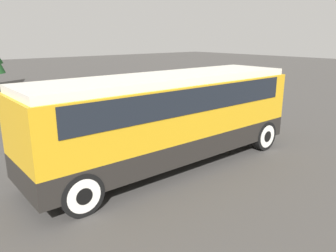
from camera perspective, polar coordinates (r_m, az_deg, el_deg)
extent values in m
plane|color=#423F3D|center=(11.53, 0.00, -6.77)|extent=(120.00, 120.00, 0.00)
cube|color=black|center=(11.23, 0.00, -2.76)|extent=(9.69, 2.59, 0.73)
cube|color=gold|center=(10.91, 0.00, 3.30)|extent=(9.69, 2.59, 1.70)
cube|color=black|center=(10.83, 0.00, 5.46)|extent=(8.53, 2.63, 0.76)
cube|color=silver|center=(10.75, 0.00, 8.31)|extent=(9.50, 2.39, 0.22)
cube|color=gold|center=(14.37, 14.62, 4.77)|extent=(0.36, 2.49, 1.94)
cylinder|color=black|center=(13.39, 16.43, -1.64)|extent=(1.14, 0.28, 1.14)
cylinder|color=silver|center=(13.39, 16.43, -1.64)|extent=(0.89, 0.30, 0.89)
cylinder|color=black|center=(13.39, 16.43, -1.64)|extent=(0.43, 0.32, 0.43)
cylinder|color=black|center=(14.77, 8.84, 0.40)|extent=(1.14, 0.28, 1.14)
cylinder|color=silver|center=(14.77, 8.84, 0.40)|extent=(0.89, 0.30, 0.89)
cylinder|color=black|center=(14.77, 8.84, 0.40)|extent=(0.43, 0.32, 0.43)
cylinder|color=black|center=(8.54, -14.80, -11.43)|extent=(1.14, 0.28, 1.14)
cylinder|color=silver|center=(8.54, -14.80, -11.43)|extent=(0.89, 0.30, 0.89)
cylinder|color=black|center=(8.54, -14.80, -11.43)|extent=(0.43, 0.32, 0.43)
cylinder|color=black|center=(10.58, -20.35, -6.55)|extent=(1.14, 0.28, 1.14)
cylinder|color=silver|center=(10.58, -20.35, -6.55)|extent=(0.89, 0.30, 0.89)
cylinder|color=black|center=(10.58, -20.35, -6.55)|extent=(0.43, 0.32, 0.43)
cube|color=#BCBCC1|center=(17.70, -0.60, 2.95)|extent=(4.21, 1.86, 0.55)
cube|color=black|center=(17.49, -1.03, 4.60)|extent=(2.19, 1.67, 0.53)
cylinder|color=black|center=(18.20, 5.08, 2.62)|extent=(0.67, 0.22, 0.67)
cylinder|color=black|center=(18.20, 5.08, 2.62)|extent=(0.25, 0.26, 0.25)
cylinder|color=black|center=(19.40, 1.59, 3.47)|extent=(0.67, 0.22, 0.67)
cylinder|color=black|center=(19.40, 1.59, 3.47)|extent=(0.25, 0.26, 0.25)
cylinder|color=black|center=(16.12, -3.22, 0.97)|extent=(0.67, 0.22, 0.67)
cylinder|color=black|center=(16.12, -3.22, 0.97)|extent=(0.25, 0.26, 0.25)
cylinder|color=black|center=(17.46, -6.51, 2.03)|extent=(0.67, 0.22, 0.67)
cylinder|color=black|center=(17.46, -6.51, 2.03)|extent=(0.25, 0.26, 0.25)
cube|color=black|center=(20.77, -4.35, 4.97)|extent=(4.07, 1.85, 0.68)
cube|color=black|center=(20.58, -4.75, 6.46)|extent=(2.12, 1.67, 0.45)
cylinder|color=black|center=(21.10, 0.45, 4.48)|extent=(0.68, 0.22, 0.68)
cylinder|color=black|center=(21.10, 0.45, 4.48)|extent=(0.26, 0.26, 0.26)
cylinder|color=black|center=(22.38, -2.33, 5.10)|extent=(0.68, 0.22, 0.68)
cylinder|color=black|center=(22.38, -2.33, 5.10)|extent=(0.26, 0.26, 0.26)
cylinder|color=black|center=(19.28, -6.66, 3.32)|extent=(0.68, 0.22, 0.68)
cylinder|color=black|center=(19.28, -6.66, 3.32)|extent=(0.26, 0.26, 0.26)
cylinder|color=black|center=(20.67, -9.21, 4.05)|extent=(0.68, 0.22, 0.68)
cylinder|color=black|center=(20.67, -9.21, 4.05)|extent=(0.26, 0.26, 0.26)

